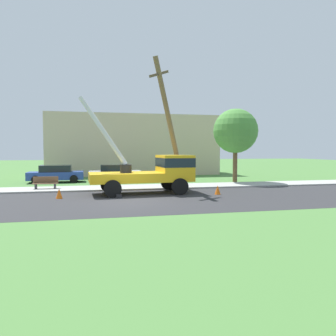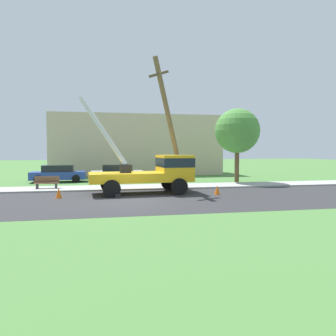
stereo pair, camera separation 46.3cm
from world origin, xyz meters
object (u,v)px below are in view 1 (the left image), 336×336
object	(u,v)px
parked_sedan_silver	(115,173)
roadside_tree_near	(235,131)
leaning_utility_pole	(170,124)
traffic_cone_behind	(59,193)
park_bench	(46,183)
utility_truck	(155,170)
traffic_cone_ahead	(218,190)
parked_sedan_blue	(56,174)

from	to	relation	value
parked_sedan_silver	roadside_tree_near	world-z (taller)	roadside_tree_near
leaning_utility_pole	traffic_cone_behind	size ratio (longest dim) A/B	15.31
traffic_cone_behind	park_bench	xyz separation A→B (m)	(-1.33, 4.08, 0.18)
utility_truck	roadside_tree_near	bearing A→B (deg)	32.66
leaning_utility_pole	park_bench	bearing A→B (deg)	167.97
traffic_cone_behind	traffic_cone_ahead	bearing A→B (deg)	-2.15
utility_truck	traffic_cone_behind	size ratio (longest dim) A/B	12.34
leaning_utility_pole	traffic_cone_ahead	world-z (taller)	leaning_utility_pole
utility_truck	parked_sedan_blue	xyz separation A→B (m)	(-6.85, 8.24, -0.70)
traffic_cone_behind	parked_sedan_blue	bearing A→B (deg)	98.08
utility_truck	park_bench	distance (m)	7.53
parked_sedan_silver	parked_sedan_blue	bearing A→B (deg)	179.74
parked_sedan_blue	roadside_tree_near	xyz separation A→B (m)	(14.38, -3.42, 3.48)
traffic_cone_behind	parked_sedan_silver	bearing A→B (deg)	69.31
utility_truck	traffic_cone_ahead	xyz separation A→B (m)	(3.59, -1.46, -1.13)
leaning_utility_pole	parked_sedan_blue	xyz separation A→B (m)	(-8.11, 7.00, -3.67)
parked_sedan_silver	utility_truck	bearing A→B (deg)	-76.34
park_bench	roadside_tree_near	distance (m)	14.97
park_bench	utility_truck	bearing A→B (deg)	-23.43
traffic_cone_ahead	parked_sedan_silver	world-z (taller)	parked_sedan_silver
park_bench	parked_sedan_blue	bearing A→B (deg)	89.99
traffic_cone_behind	park_bench	bearing A→B (deg)	108.04
leaning_utility_pole	parked_sedan_blue	size ratio (longest dim) A/B	1.92
traffic_cone_behind	parked_sedan_silver	world-z (taller)	parked_sedan_silver
traffic_cone_ahead	parked_sedan_silver	bearing A→B (deg)	120.00
parked_sedan_blue	roadside_tree_near	size ratio (longest dim) A/B	0.74
utility_truck	park_bench	bearing A→B (deg)	156.57
parked_sedan_blue	traffic_cone_ahead	bearing A→B (deg)	-42.89
parked_sedan_silver	roadside_tree_near	distance (m)	10.70
utility_truck	leaning_utility_pole	world-z (taller)	leaning_utility_pole
leaning_utility_pole	traffic_cone_behind	distance (m)	8.27
leaning_utility_pole	roadside_tree_near	world-z (taller)	leaning_utility_pole
traffic_cone_behind	park_bench	world-z (taller)	park_bench
leaning_utility_pole	parked_sedan_silver	xyz separation A→B (m)	(-3.25, 6.98, -3.67)
utility_truck	parked_sedan_silver	distance (m)	8.49
traffic_cone_ahead	roadside_tree_near	world-z (taller)	roadside_tree_near
parked_sedan_blue	roadside_tree_near	bearing A→B (deg)	-13.37
traffic_cone_behind	parked_sedan_blue	distance (m)	9.46
parked_sedan_blue	traffic_cone_behind	bearing A→B (deg)	-81.92
utility_truck	parked_sedan_silver	world-z (taller)	utility_truck
traffic_cone_behind	roadside_tree_near	world-z (taller)	roadside_tree_near
park_bench	roadside_tree_near	xyz separation A→B (m)	(14.38, 1.86, 3.73)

